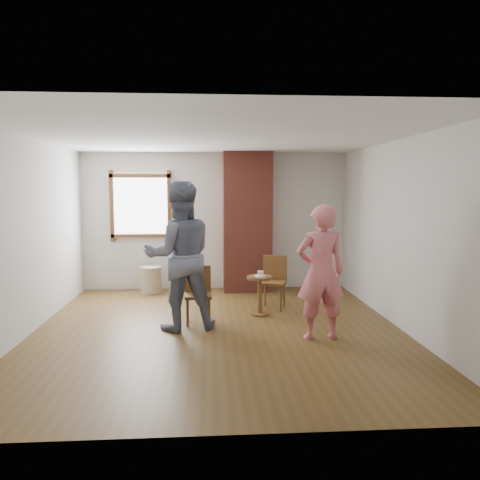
% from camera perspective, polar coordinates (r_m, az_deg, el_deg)
% --- Properties ---
extents(ground, '(5.50, 5.50, 0.00)m').
position_cam_1_polar(ground, '(6.51, -2.63, -10.91)').
color(ground, brown).
rests_on(ground, ground).
extents(room_shell, '(5.04, 5.52, 2.62)m').
position_cam_1_polar(room_shell, '(6.83, -3.29, 5.30)').
color(room_shell, silver).
rests_on(room_shell, ground).
extents(brick_chimney, '(0.90, 0.50, 2.60)m').
position_cam_1_polar(brick_chimney, '(8.77, 0.89, 2.19)').
color(brick_chimney, '#9C4537').
rests_on(brick_chimney, ground).
extents(stoneware_crock, '(0.50, 0.50, 0.49)m').
position_cam_1_polar(stoneware_crock, '(8.85, -10.80, -4.79)').
color(stoneware_crock, tan).
rests_on(stoneware_crock, ground).
extents(dark_pot, '(0.20, 0.20, 0.15)m').
position_cam_1_polar(dark_pot, '(8.82, -5.49, -5.85)').
color(dark_pot, black).
rests_on(dark_pot, ground).
extents(dining_chair_left, '(0.39, 0.39, 0.81)m').
position_cam_1_polar(dining_chair_left, '(6.80, -5.14, -6.23)').
color(dining_chair_left, brown).
rests_on(dining_chair_left, ground).
extents(dining_chair_right, '(0.50, 0.50, 0.84)m').
position_cam_1_polar(dining_chair_right, '(7.59, 4.12, -4.76)').
color(dining_chair_right, brown).
rests_on(dining_chair_right, ground).
extents(side_table, '(0.40, 0.40, 0.60)m').
position_cam_1_polar(side_table, '(7.16, 2.43, -5.99)').
color(side_table, brown).
rests_on(side_table, ground).
extents(cake_plate, '(0.18, 0.18, 0.01)m').
position_cam_1_polar(cake_plate, '(7.12, 2.44, -4.41)').
color(cake_plate, white).
rests_on(cake_plate, side_table).
extents(cake_slice, '(0.08, 0.07, 0.06)m').
position_cam_1_polar(cake_slice, '(7.12, 2.52, -4.14)').
color(cake_slice, white).
rests_on(cake_slice, cake_plate).
extents(man, '(1.12, 0.96, 2.02)m').
position_cam_1_polar(man, '(6.42, -7.36, -1.94)').
color(man, '#131A34').
rests_on(man, ground).
extents(person_pink, '(0.66, 0.46, 1.73)m').
position_cam_1_polar(person_pink, '(6.04, 9.81, -3.90)').
color(person_pink, '#E17076').
rests_on(person_pink, ground).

